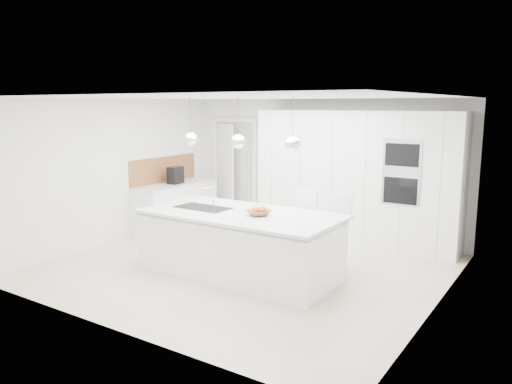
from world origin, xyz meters
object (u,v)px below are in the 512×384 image
Objects in this scene: island_base at (239,245)px; bar_stool_left at (302,229)px; espresso_machine at (175,175)px; bar_stool_right at (336,234)px; fruit_bowl at (259,213)px.

bar_stool_left reaches higher than island_base.
island_base is 2.46× the size of bar_stool_left.
espresso_machine is 3.68m from bar_stool_right.
bar_stool_right is (0.75, 0.93, -0.39)m from fruit_bowl.
bar_stool_left is (0.58, 0.82, 0.14)m from island_base.
fruit_bowl is 0.30× the size of bar_stool_right.
espresso_machine is (-2.53, 1.49, 0.63)m from island_base.
espresso_machine is at bearing 166.54° from bar_stool_right.
fruit_bowl is 0.92m from bar_stool_left.
bar_stool_right reaches higher than island_base.
bar_stool_left is at bearing -169.85° from bar_stool_right.
fruit_bowl reaches higher than island_base.
fruit_bowl is 0.29× the size of bar_stool_left.
bar_stool_left reaches higher than bar_stool_right.
espresso_machine is at bearing 149.50° from island_base.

